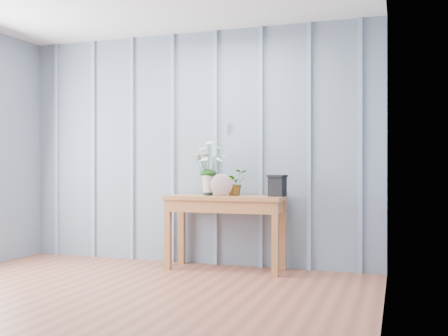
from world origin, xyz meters
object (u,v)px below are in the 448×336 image
(felt_disc_vessel, at_px, (222,185))
(carved_box, at_px, (277,185))
(sideboard, at_px, (226,207))
(daisy_vase, at_px, (208,160))

(felt_disc_vessel, bearing_deg, carved_box, -9.52)
(felt_disc_vessel, xyz_separation_m, carved_box, (0.55, 0.09, -0.00))
(sideboard, relative_size, carved_box, 5.66)
(carved_box, bearing_deg, felt_disc_vessel, -171.13)
(sideboard, distance_m, daisy_vase, 0.51)
(sideboard, height_order, daisy_vase, daisy_vase)
(daisy_vase, distance_m, carved_box, 0.76)
(felt_disc_vessel, height_order, carved_box, felt_disc_vessel)
(sideboard, distance_m, carved_box, 0.58)
(daisy_vase, relative_size, carved_box, 2.75)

